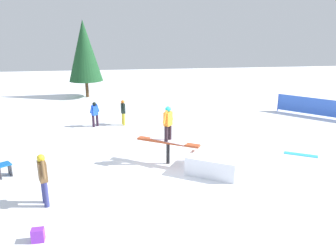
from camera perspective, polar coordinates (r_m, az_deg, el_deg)
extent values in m
plane|color=white|center=(12.82, 0.00, -6.52)|extent=(60.00, 60.00, 0.00)
cylinder|color=black|center=(12.66, 0.00, -4.77)|extent=(0.14, 0.14, 0.84)
cube|color=#A53F1E|center=(12.50, 0.00, -2.81)|extent=(2.30, 1.57, 0.08)
cube|color=white|center=(12.12, 8.16, -6.37)|extent=(2.32, 2.22, 0.68)
cube|color=white|center=(12.48, 0.00, -2.57)|extent=(1.33, 1.15, 0.03)
cylinder|color=#2A1C23|center=(12.49, 0.31, -1.06)|extent=(0.14, 0.14, 0.59)
cylinder|color=#2A1C23|center=(12.27, -0.31, -1.39)|extent=(0.14, 0.14, 0.59)
cube|color=orange|center=(12.22, 0.00, 1.26)|extent=(0.38, 0.40, 0.53)
cylinder|color=orange|center=(12.37, 0.50, 2.02)|extent=(0.25, 0.28, 0.48)
cylinder|color=orange|center=(12.01, -0.52, 1.57)|extent=(0.25, 0.28, 0.48)
sphere|color=teal|center=(12.12, 0.00, 2.95)|extent=(0.22, 0.22, 0.22)
cylinder|color=gold|center=(17.77, -7.69, 1.14)|extent=(0.13, 0.13, 0.65)
cylinder|color=gold|center=(18.00, -7.85, 1.33)|extent=(0.13, 0.13, 0.65)
cube|color=black|center=(17.74, -7.84, 3.05)|extent=(0.25, 0.35, 0.52)
cylinder|color=black|center=(17.52, -7.73, 3.28)|extent=(0.11, 0.21, 0.46)
cylinder|color=black|center=(17.90, -7.99, 3.55)|extent=(0.11, 0.21, 0.46)
sphere|color=orange|center=(17.66, -7.89, 4.18)|extent=(0.20, 0.20, 0.20)
cylinder|color=navy|center=(10.39, -20.50, -11.14)|extent=(0.15, 0.15, 0.78)
cylinder|color=navy|center=(10.64, -20.76, -10.49)|extent=(0.15, 0.15, 0.78)
cube|color=brown|center=(10.23, -21.03, -7.39)|extent=(0.33, 0.41, 0.60)
cylinder|color=brown|center=(9.97, -20.90, -7.16)|extent=(0.15, 0.22, 0.53)
cylinder|color=brown|center=(10.39, -21.31, -6.25)|extent=(0.15, 0.22, 0.53)
sphere|color=yellow|center=(10.08, -21.27, -5.23)|extent=(0.23, 0.23, 0.23)
cylinder|color=#2B1829|center=(17.76, -12.86, 0.81)|extent=(0.13, 0.13, 0.62)
cylinder|color=#2B1829|center=(17.90, -12.22, 0.97)|extent=(0.13, 0.13, 0.62)
cube|color=blue|center=(17.69, -12.65, 2.65)|extent=(0.36, 0.35, 0.51)
cylinder|color=blue|center=(17.55, -13.20, 2.89)|extent=(0.21, 0.19, 0.46)
cylinder|color=blue|center=(17.77, -12.16, 3.12)|extent=(0.21, 0.19, 0.46)
sphere|color=black|center=(17.61, -12.73, 3.77)|extent=(0.20, 0.20, 0.20)
cube|color=#2EB6D7|center=(14.70, 22.14, -4.64)|extent=(1.27, 0.90, 0.02)
cube|color=#3F3F44|center=(13.06, -25.83, -6.79)|extent=(0.25, 0.34, 0.44)
cube|color=#1258A3|center=(12.93, -26.71, -5.99)|extent=(0.61, 0.61, 0.04)
cube|color=purple|center=(9.07, -21.72, -17.24)|extent=(0.31, 0.24, 0.34)
cylinder|color=blue|center=(21.79, 18.63, 3.92)|extent=(0.06, 0.06, 1.10)
cube|color=blue|center=(21.09, 25.56, 2.90)|extent=(3.78, 3.90, 0.99)
cylinder|color=#4C331E|center=(25.64, -13.92, 6.30)|extent=(0.24, 0.24, 1.24)
cone|color=#194723|center=(25.31, -14.37, 12.58)|extent=(2.48, 2.48, 4.40)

